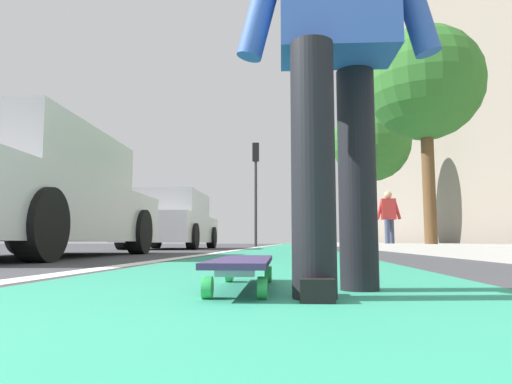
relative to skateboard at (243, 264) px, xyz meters
name	(u,v)px	position (x,y,z in m)	size (l,w,h in m)	color
ground_plane	(288,250)	(8.82, -0.03, -0.09)	(80.00, 80.00, 0.00)	#38383D
bike_lane_paint	(292,245)	(22.82, -0.03, -0.09)	(56.00, 1.92, 0.00)	#288466
lane_stripe_white	(266,246)	(18.82, 1.08, -0.09)	(52.00, 0.16, 0.01)	silver
sidewalk_curb	(381,245)	(16.82, -3.54, -0.03)	(52.00, 3.20, 0.13)	#9E9B93
building_facade	(426,117)	(20.82, -6.59, 6.14)	(40.00, 1.20, 12.46)	gray
skateboard	(243,264)	(0.00, 0.00, 0.00)	(0.85, 0.22, 0.11)	green
skater_person	(336,26)	(-0.15, -0.35, 0.84)	(0.47, 0.72, 1.64)	black
parked_car_near	(30,196)	(3.47, 2.94, 0.62)	(4.65, 2.11, 1.49)	#B7B7BC
parked_car_mid	(172,222)	(10.24, 3.04, 0.61)	(4.51, 1.94, 1.47)	#B7B7BC
traffic_light	(256,175)	(18.06, 1.48, 2.99)	(0.33, 0.28, 4.48)	#2D2D2D
street_tree_mid	(425,84)	(8.61, -3.14, 3.61)	(2.56, 2.56, 5.02)	brown
street_tree_far	(371,143)	(15.94, -3.14, 3.86)	(2.98, 2.98, 5.46)	brown
pedestrian_distant	(389,215)	(12.08, -2.94, 0.86)	(0.47, 0.73, 1.67)	#384260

